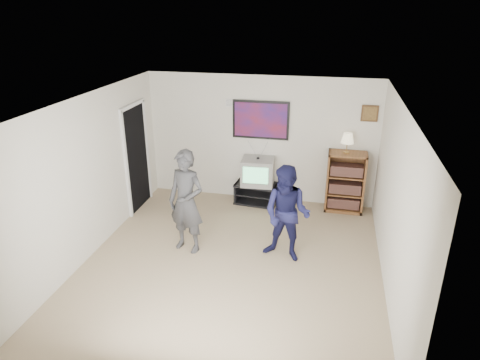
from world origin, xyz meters
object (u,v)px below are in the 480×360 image
at_px(crt_television, 258,172).
at_px(person_short, 287,214).
at_px(person_tall, 186,202).
at_px(media_stand, 256,193).
at_px(bookshelf, 345,182).

height_order(crt_television, person_short, person_short).
relative_size(person_tall, person_short, 1.10).
bearing_deg(person_tall, media_stand, 82.97).
height_order(bookshelf, person_tall, person_tall).
bearing_deg(bookshelf, person_tall, -141.08).
height_order(bookshelf, person_short, person_short).
distance_m(media_stand, person_short, 2.12).
bearing_deg(crt_television, person_tall, -115.32).
xyz_separation_m(person_tall, person_short, (1.58, 0.07, -0.08)).
height_order(crt_television, person_tall, person_tall).
xyz_separation_m(bookshelf, person_tall, (-2.48, -2.00, 0.26)).
distance_m(bookshelf, person_tall, 3.19).
bearing_deg(bookshelf, media_stand, -178.32).
xyz_separation_m(crt_television, person_short, (0.78, -1.88, 0.09)).
relative_size(crt_television, bookshelf, 0.53).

